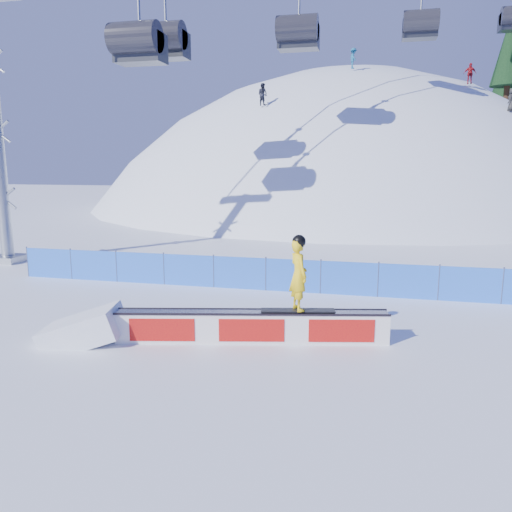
# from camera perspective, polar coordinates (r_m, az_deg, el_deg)

# --- Properties ---
(ground) EXTENTS (160.00, 160.00, 0.00)m
(ground) POSITION_cam_1_polar(r_m,az_deg,el_deg) (13.99, 1.31, -8.70)
(ground) COLOR white
(ground) RESTS_ON ground
(snow_hill) EXTENTS (64.00, 64.00, 64.00)m
(snow_hill) POSITION_cam_1_polar(r_m,az_deg,el_deg) (59.47, 9.71, -11.87)
(snow_hill) COLOR white
(snow_hill) RESTS_ON ground
(safety_fence) EXTENTS (22.05, 0.05, 1.30)m
(safety_fence) POSITION_cam_1_polar(r_m,az_deg,el_deg) (18.08, 4.23, -2.26)
(safety_fence) COLOR blue
(safety_fence) RESTS_ON ground
(rail_box) EXTENTS (7.04, 1.98, 0.85)m
(rail_box) POSITION_cam_1_polar(r_m,az_deg,el_deg) (13.12, -0.49, -8.09)
(rail_box) COLOR white
(rail_box) RESTS_ON ground
(snow_ramp) EXTENTS (2.34, 1.74, 1.32)m
(snow_ramp) POSITION_cam_1_polar(r_m,az_deg,el_deg) (14.08, -19.07, -9.17)
(snow_ramp) COLOR white
(snow_ramp) RESTS_ON ground
(snowboarder) EXTENTS (1.94, 0.81, 2.00)m
(snowboarder) POSITION_cam_1_polar(r_m,az_deg,el_deg) (12.76, 4.88, -2.07)
(snowboarder) COLOR black
(snowboarder) RESTS_ON rail_box
(distant_skiers) EXTENTS (19.21, 8.01, 5.68)m
(distant_skiers) POSITION_cam_1_polar(r_m,az_deg,el_deg) (43.37, 14.74, 19.03)
(distant_skiers) COLOR black
(distant_skiers) RESTS_ON ground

